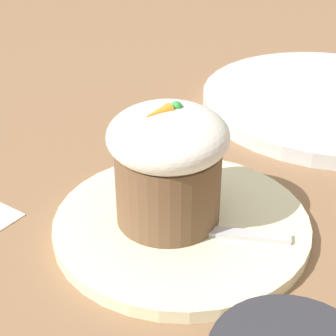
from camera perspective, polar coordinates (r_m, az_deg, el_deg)
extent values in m
plane|color=#846042|center=(0.46, 1.37, -6.25)|extent=(4.00, 4.00, 0.00)
cylinder|color=beige|center=(0.45, 1.37, -5.71)|extent=(0.20, 0.20, 0.01)
cylinder|color=brown|center=(0.43, 0.00, -1.71)|extent=(0.08, 0.08, 0.06)
ellipsoid|color=white|center=(0.41, 0.00, 3.29)|extent=(0.09, 0.09, 0.04)
cone|color=orange|center=(0.40, -1.06, 5.60)|extent=(0.02, 0.01, 0.01)
sphere|color=green|center=(0.41, 0.34, 6.01)|extent=(0.01, 0.01, 0.01)
cube|color=#B7B7BC|center=(0.43, 7.06, -6.68)|extent=(0.06, 0.06, 0.00)
ellipsoid|color=#B7B7BC|center=(0.44, -0.17, -5.85)|extent=(0.06, 0.06, 0.01)
cylinder|color=silver|center=(0.68, 16.17, 6.56)|extent=(0.30, 0.30, 0.02)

